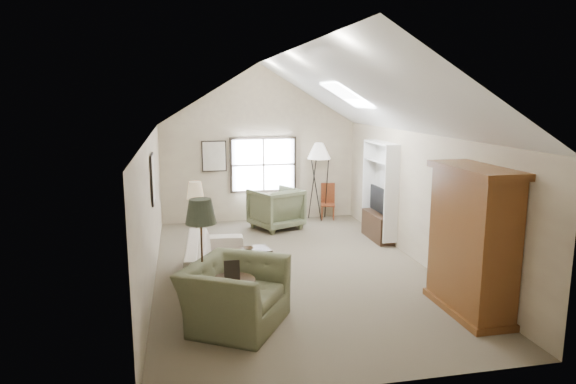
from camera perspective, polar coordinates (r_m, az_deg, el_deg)
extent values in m
cube|color=#665D48|center=(9.71, 0.49, -8.58)|extent=(5.00, 8.00, 0.01)
cube|color=#BCB08E|center=(13.25, -3.20, 2.20)|extent=(5.00, 0.01, 2.50)
cube|color=#BCB08E|center=(5.68, 9.28, -9.61)|extent=(5.00, 0.01, 2.50)
cube|color=#BCB08E|center=(9.18, -14.93, -1.97)|extent=(0.01, 8.00, 2.50)
cube|color=#BCB08E|center=(10.19, 14.36, -0.70)|extent=(0.01, 8.00, 2.50)
cube|color=black|center=(13.20, -2.75, 3.04)|extent=(1.72, 0.08, 1.42)
cube|color=black|center=(9.38, -14.81, 1.41)|extent=(0.68, 0.04, 0.88)
cube|color=black|center=(13.04, -8.21, 3.96)|extent=(0.62, 0.04, 0.78)
cube|color=brown|center=(8.04, 19.78, -5.15)|extent=(0.60, 1.50, 2.20)
cube|color=white|center=(11.58, 10.16, 0.31)|extent=(0.32, 1.30, 2.10)
cube|color=#382316|center=(11.76, 9.94, -3.77)|extent=(0.34, 1.18, 0.60)
cube|color=black|center=(11.62, 10.04, -0.81)|extent=(0.05, 0.90, 0.55)
imported|color=beige|center=(8.94, -7.87, -7.82)|extent=(1.19, 2.68, 0.77)
imported|color=#616949|center=(7.39, -5.94, -11.26)|extent=(1.76, 1.82, 0.90)
imported|color=#646D4C|center=(12.48, -1.36, -1.84)|extent=(1.42, 1.43, 0.99)
cube|color=#332415|center=(9.58, -4.43, -7.59)|extent=(0.88, 0.60, 0.41)
imported|color=#3D2D19|center=(9.51, -4.45, -6.29)|extent=(0.23, 0.23, 0.05)
cylinder|color=#3B2918|center=(7.47, -6.17, -12.03)|extent=(0.70, 0.70, 0.66)
cube|color=brown|center=(13.47, 4.46, -1.06)|extent=(0.44, 0.44, 0.93)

